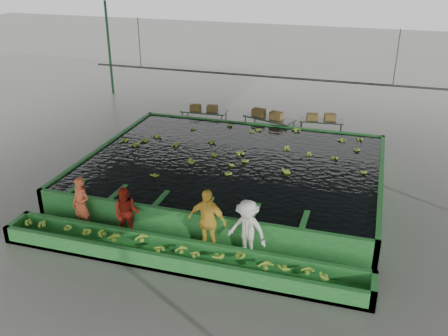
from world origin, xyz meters
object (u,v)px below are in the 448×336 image
(box_stack_left, at_px, (204,111))
(packing_table_right, at_px, (321,129))
(box_stack_right, at_px, (321,120))
(sorting_trough, at_px, (178,256))
(flotation_tank, at_px, (232,171))
(packing_table_left, at_px, (204,120))
(packing_table_mid, at_px, (269,128))
(worker_a, at_px, (81,205))
(worker_b, at_px, (126,213))
(worker_c, at_px, (207,221))
(box_stack_mid, at_px, (267,117))
(worker_d, at_px, (247,230))

(box_stack_left, bearing_deg, packing_table_right, 5.78)
(box_stack_right, bearing_deg, sorting_trough, -102.75)
(packing_table_right, bearing_deg, flotation_tank, -113.98)
(sorting_trough, height_order, packing_table_left, packing_table_left)
(packing_table_left, xyz_separation_m, packing_table_mid, (3.03, -0.29, 0.03))
(flotation_tank, height_order, packing_table_left, packing_table_left)
(box_stack_left, bearing_deg, box_stack_right, 5.78)
(worker_a, height_order, worker_b, worker_a)
(packing_table_right, xyz_separation_m, box_stack_left, (-5.12, -0.52, 0.50))
(worker_a, relative_size, box_stack_left, 1.34)
(packing_table_mid, bearing_deg, flotation_tank, -93.42)
(packing_table_left, bearing_deg, packing_table_mid, -5.48)
(flotation_tank, bearing_deg, packing_table_left, 119.19)
(worker_c, distance_m, box_stack_right, 9.83)
(worker_b, bearing_deg, sorting_trough, -34.20)
(worker_b, distance_m, box_stack_right, 10.54)
(flotation_tank, distance_m, box_stack_mid, 4.65)
(flotation_tank, distance_m, packing_table_right, 5.87)
(flotation_tank, xyz_separation_m, worker_d, (1.65, -4.30, 0.40))
(worker_d, xyz_separation_m, packing_table_right, (0.74, 9.66, -0.43))
(worker_a, height_order, packing_table_mid, worker_a)
(worker_c, relative_size, box_stack_right, 1.53)
(flotation_tank, bearing_deg, packing_table_mid, 86.58)
(sorting_trough, distance_m, packing_table_right, 10.73)
(flotation_tank, xyz_separation_m, packing_table_right, (2.39, 5.36, -0.03))
(worker_a, height_order, box_stack_right, worker_a)
(sorting_trough, relative_size, worker_c, 5.36)
(flotation_tank, relative_size, sorting_trough, 1.00)
(box_stack_right, bearing_deg, flotation_tank, -113.83)
(worker_a, xyz_separation_m, box_stack_mid, (3.47, 8.92, 0.16))
(box_stack_left, distance_m, box_stack_right, 5.13)
(flotation_tank, height_order, worker_a, worker_a)
(worker_b, distance_m, box_stack_mid, 9.15)
(packing_table_left, distance_m, packing_table_right, 5.16)
(flotation_tank, relative_size, box_stack_right, 8.20)
(packing_table_right, bearing_deg, worker_a, -120.38)
(box_stack_mid, bearing_deg, box_stack_right, 18.78)
(packing_table_mid, bearing_deg, worker_c, -88.26)
(flotation_tank, height_order, worker_c, worker_c)
(sorting_trough, height_order, box_stack_left, box_stack_left)
(worker_b, bearing_deg, flotation_tank, 55.95)
(worker_a, distance_m, box_stack_left, 9.16)
(worker_a, bearing_deg, worker_c, 13.60)
(packing_table_left, distance_m, box_stack_left, 0.47)
(worker_d, distance_m, packing_table_left, 10.23)
(box_stack_mid, relative_size, box_stack_right, 1.11)
(worker_a, bearing_deg, box_stack_left, 100.21)
(packing_table_left, height_order, box_stack_left, box_stack_left)
(worker_c, bearing_deg, sorting_trough, -119.08)
(packing_table_mid, height_order, box_stack_mid, box_stack_mid)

